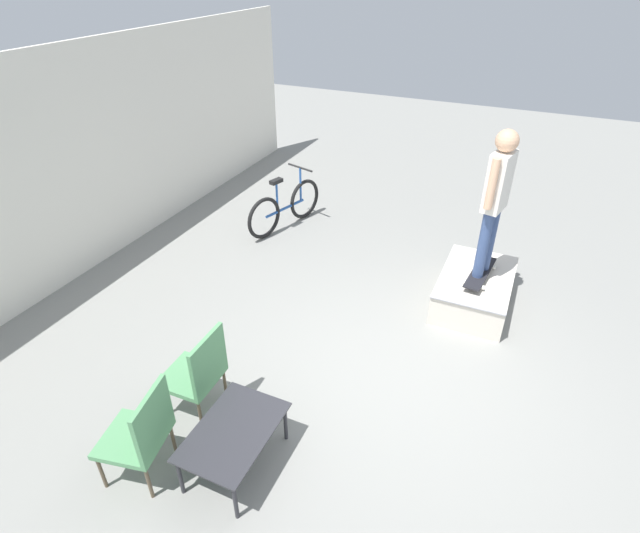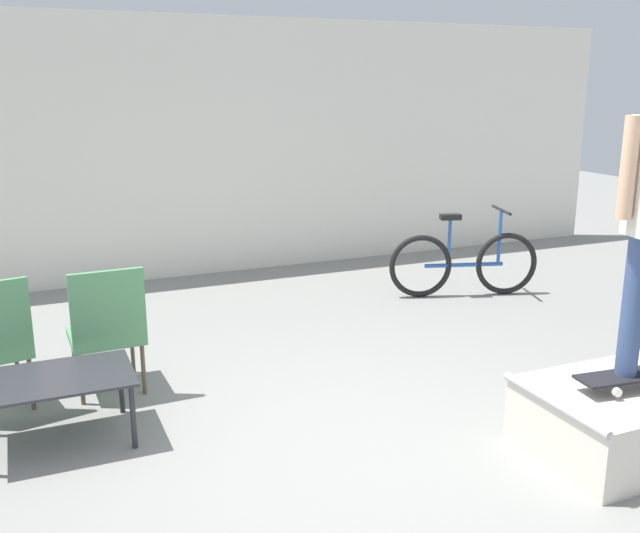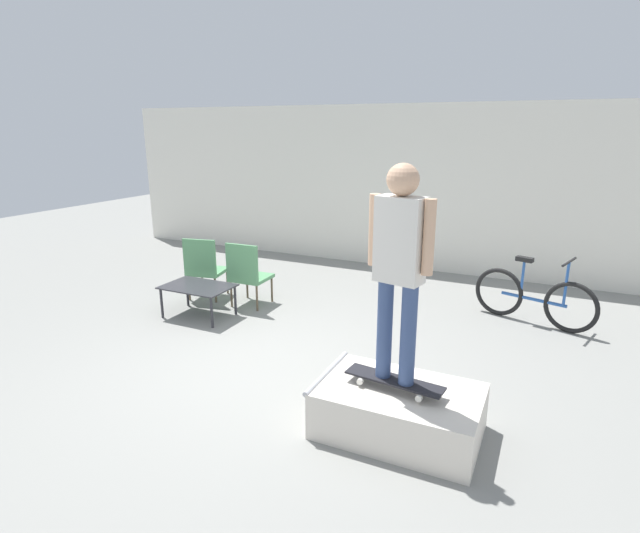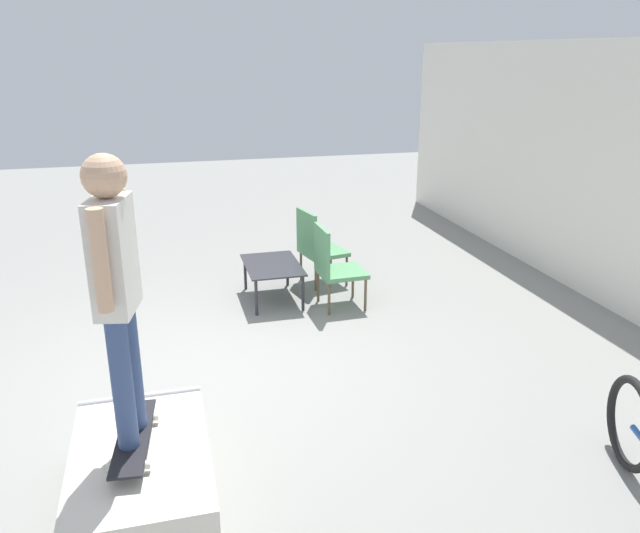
# 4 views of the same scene
# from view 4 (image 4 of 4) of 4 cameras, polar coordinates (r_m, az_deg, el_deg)

# --- Properties ---
(ground_plane) EXTENTS (24.00, 24.00, 0.00)m
(ground_plane) POSITION_cam_4_polar(r_m,az_deg,el_deg) (6.05, -10.49, -9.46)
(ground_plane) COLOR gray
(skate_ramp_box) EXTENTS (1.40, 0.88, 0.45)m
(skate_ramp_box) POSITION_cam_4_polar(r_m,az_deg,el_deg) (4.46, -15.91, -18.12)
(skate_ramp_box) COLOR silver
(skate_ramp_box) RESTS_ON ground_plane
(skateboard_on_ramp) EXTENTS (0.87, 0.32, 0.07)m
(skateboard_on_ramp) POSITION_cam_4_polar(r_m,az_deg,el_deg) (4.33, -16.67, -14.68)
(skateboard_on_ramp) COLOR black
(skateboard_on_ramp) RESTS_ON skate_ramp_box
(person_skater) EXTENTS (0.56, 0.27, 1.81)m
(person_skater) POSITION_cam_4_polar(r_m,az_deg,el_deg) (3.85, -18.19, -1.04)
(person_skater) COLOR #384C7A
(person_skater) RESTS_ON skateboard_on_ramp
(coffee_table) EXTENTS (0.96, 0.64, 0.45)m
(coffee_table) POSITION_cam_4_polar(r_m,az_deg,el_deg) (7.47, -4.37, -0.13)
(coffee_table) COLOR #2D2D33
(coffee_table) RESTS_ON ground_plane
(patio_chair_left) EXTENTS (0.61, 0.61, 0.98)m
(patio_chair_left) POSITION_cam_4_polar(r_m,az_deg,el_deg) (7.92, -0.32, 2.00)
(patio_chair_left) COLOR brown
(patio_chair_left) RESTS_ON ground_plane
(patio_chair_right) EXTENTS (0.53, 0.53, 0.98)m
(patio_chair_right) POSITION_cam_4_polar(r_m,az_deg,el_deg) (7.20, 1.23, 0.22)
(patio_chair_right) COLOR brown
(patio_chair_right) RESTS_ON ground_plane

